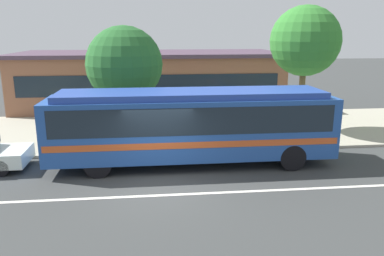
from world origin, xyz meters
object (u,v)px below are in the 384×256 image
Objects in this scene: street_tree_near_stop at (124,65)px; street_tree_mid_block at (305,41)px; pedestrian_walking_along_curb at (259,117)px; pedestrian_standing_by_tree at (82,120)px; pedestrian_waiting_near_sign at (259,116)px; transit_bus at (192,122)px; bus_stop_sign at (268,112)px.

street_tree_mid_block is at bearing 2.73° from street_tree_near_stop.
pedestrian_standing_by_tree reaches higher than pedestrian_walking_along_curb.
pedestrian_waiting_near_sign is 4.38m from street_tree_mid_block.
pedestrian_walking_along_curb is 6.93m from street_tree_near_stop.
pedestrian_walking_along_curb is 4.49m from street_tree_mid_block.
pedestrian_waiting_near_sign is 6.98m from street_tree_near_stop.
transit_bus is at bearing -36.21° from pedestrian_standing_by_tree.
bus_stop_sign is (8.51, -1.43, 0.48)m from pedestrian_standing_by_tree.
pedestrian_standing_by_tree is at bearing -175.57° from street_tree_mid_block.
transit_bus reaches higher than bus_stop_sign.
transit_bus is at bearing -144.59° from street_tree_mid_block.
pedestrian_waiting_near_sign is at bearing -161.08° from street_tree_mid_block.
transit_bus is 6.38× the size of pedestrian_standing_by_tree.
pedestrian_waiting_near_sign is 0.27× the size of street_tree_mid_block.
pedestrian_standing_by_tree is (-4.81, 3.52, -0.58)m from transit_bus.
street_tree_near_stop is (-2.77, 3.95, 1.92)m from transit_bus.
street_tree_mid_block is (2.51, 1.12, 3.55)m from pedestrian_walking_along_curb.
transit_bus is 1.74× the size of street_tree_mid_block.
transit_bus is 5.18m from pedestrian_waiting_near_sign.
street_tree_mid_block reaches higher than pedestrian_standing_by_tree.
transit_bus is at bearing -138.25° from pedestrian_walking_along_curb.
pedestrian_standing_by_tree is 8.64m from bus_stop_sign.
bus_stop_sign is (0.05, -1.16, 0.49)m from pedestrian_walking_along_curb.
pedestrian_standing_by_tree is at bearing 178.16° from pedestrian_walking_along_curb.
pedestrian_standing_by_tree is at bearing -168.25° from street_tree_near_stop.
bus_stop_sign is at bearing -9.51° from pedestrian_standing_by_tree.
transit_bus is 8.11m from street_tree_mid_block.
pedestrian_standing_by_tree reaches higher than pedestrian_waiting_near_sign.
transit_bus is at bearing -150.45° from bus_stop_sign.
transit_bus is at bearing -136.45° from pedestrian_waiting_near_sign.
pedestrian_waiting_near_sign is 0.99× the size of pedestrian_standing_by_tree.
street_tree_near_stop is at bearing 173.82° from pedestrian_walking_along_curb.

